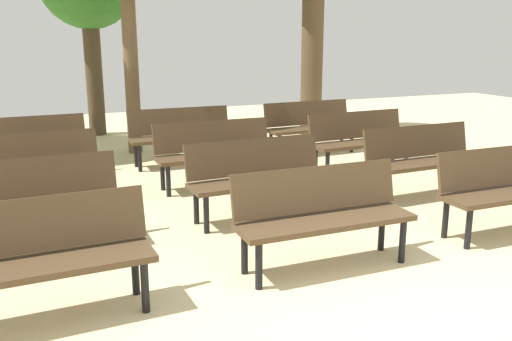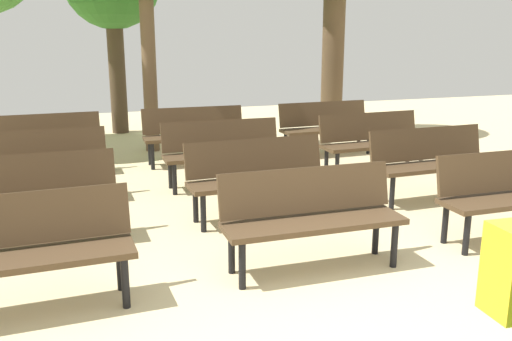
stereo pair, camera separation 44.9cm
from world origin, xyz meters
The scene contains 12 objects.
bench_r0_c0 centered at (-2.30, 1.55, 0.50)m, with size 1.61×0.52×0.87m.
bench_r0_c1 centered at (0.03, 1.58, 0.50)m, with size 1.61×0.51×0.87m.
bench_r0_c2 centered at (2.22, 1.57, 0.50)m, with size 1.61×0.50×0.87m.
bench_r1_c0 centered at (-2.29, 2.98, 0.50)m, with size 1.60×0.49×0.87m.
bench_r1_c1 centered at (0.03, 3.00, 0.50)m, with size 1.61×0.53×0.87m.
bench_r1_c2 centered at (2.30, 3.00, 0.50)m, with size 1.61×0.51×0.87m.
bench_r2_c0 centered at (-2.28, 4.40, 0.50)m, with size 1.61×0.51×0.87m.
bench_r2_c1 centered at (0.02, 4.40, 0.50)m, with size 1.61×0.51×0.87m.
bench_r2_c2 centered at (2.28, 4.37, 0.50)m, with size 1.61×0.53×0.87m.
bench_r3_c0 centered at (-2.27, 5.80, 0.50)m, with size 1.61×0.51×0.87m.
bench_r3_c1 centered at (-0.05, 5.82, 0.50)m, with size 1.61×0.52×0.87m.
bench_r3_c2 centered at (2.20, 5.77, 0.50)m, with size 1.61×0.51×0.87m.
Camera 1 is at (-2.32, -2.43, 2.03)m, focal length 38.81 mm.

